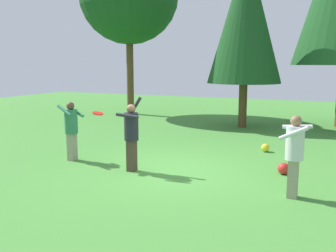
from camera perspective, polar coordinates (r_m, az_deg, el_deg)
name	(u,v)px	position (r m, az deg, el deg)	size (l,w,h in m)	color
ground_plane	(168,171)	(9.14, 0.04, -6.82)	(40.00, 40.00, 0.00)	#478C38
person_thrower	(131,132)	(8.97, -5.58, -0.86)	(0.57, 0.50, 1.79)	#4C382D
person_catcher	(71,126)	(10.28, -14.48, -0.02)	(0.64, 0.61, 1.57)	gray
person_bystander	(295,150)	(7.53, 18.66, -3.41)	(0.57, 0.51, 1.60)	gray
frisbee	(98,113)	(9.35, -10.60, 1.91)	(0.33, 0.33, 0.08)	red
ball_yellow	(265,148)	(11.41, 14.56, -3.22)	(0.24, 0.24, 0.24)	yellow
ball_red	(283,169)	(9.23, 17.13, -6.19)	(0.28, 0.28, 0.28)	red
tree_center	(246,17)	(15.64, 11.70, 15.95)	(2.94, 2.94, 7.03)	brown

